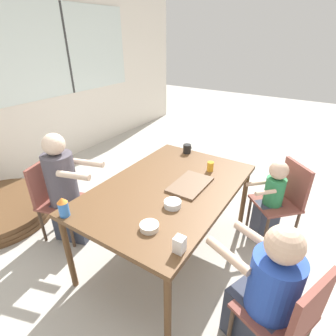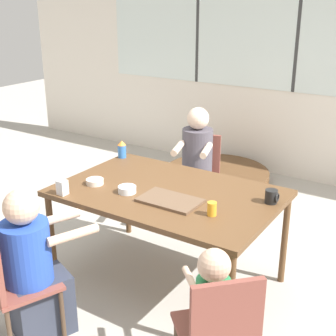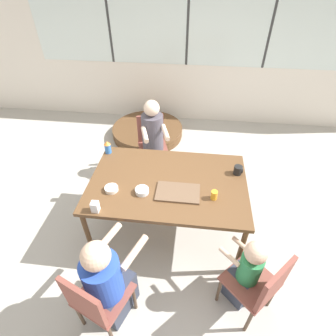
{
  "view_description": "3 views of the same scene",
  "coord_description": "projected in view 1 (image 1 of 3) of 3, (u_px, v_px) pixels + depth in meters",
  "views": [
    {
      "loc": [
        -1.65,
        -1.05,
        1.97
      ],
      "look_at": [
        0.0,
        0.0,
        0.96
      ],
      "focal_mm": 28.0,
      "sensor_mm": 36.0,
      "label": 1
    },
    {
      "loc": [
        1.73,
        -2.68,
        2.14
      ],
      "look_at": [
        0.0,
        0.0,
        0.96
      ],
      "focal_mm": 50.0,
      "sensor_mm": 36.0,
      "label": 2
    },
    {
      "loc": [
        0.23,
        -1.97,
        2.62
      ],
      "look_at": [
        0.0,
        0.0,
        0.96
      ],
      "focal_mm": 28.0,
      "sensor_mm": 36.0,
      "label": 3
    }
  ],
  "objects": [
    {
      "name": "ground_plane",
      "position": [
        168.0,
        252.0,
        2.65
      ],
      "size": [
        16.0,
        16.0,
        0.0
      ],
      "primitive_type": "plane",
      "color": "#B2ADA3"
    },
    {
      "name": "dining_table",
      "position": [
        168.0,
        192.0,
        2.32
      ],
      "size": [
        1.62,
        1.06,
        0.78
      ],
      "color": "brown",
      "rests_on": "ground_plane"
    },
    {
      "name": "chair_for_woman_green_shirt",
      "position": [
        290.0,
        314.0,
        1.54
      ],
      "size": [
        0.52,
        0.52,
        0.85
      ],
      "rotation": [
        0.0,
        0.0,
        -0.38
      ],
      "color": "brown",
      "rests_on": "ground_plane"
    },
    {
      "name": "chair_for_man_blue_shirt",
      "position": [
        53.0,
        194.0,
        2.69
      ],
      "size": [
        0.5,
        0.5,
        0.85
      ],
      "rotation": [
        0.0,
        0.0,
        -2.83
      ],
      "color": "brown",
      "rests_on": "ground_plane"
    },
    {
      "name": "chair_for_toddler",
      "position": [
        285.0,
        195.0,
        2.67
      ],
      "size": [
        0.57,
        0.57,
        0.85
      ],
      "rotation": [
        0.0,
        0.0,
        0.8
      ],
      "color": "brown",
      "rests_on": "ground_plane"
    },
    {
      "name": "person_woman_green_shirt",
      "position": [
        265.0,
        296.0,
        1.67
      ],
      "size": [
        0.49,
        0.62,
        1.05
      ],
      "rotation": [
        0.0,
        0.0,
        -0.38
      ],
      "color": "#333847",
      "rests_on": "ground_plane"
    },
    {
      "name": "person_man_blue_shirt",
      "position": [
        67.0,
        193.0,
        2.64
      ],
      "size": [
        0.44,
        0.59,
        1.17
      ],
      "rotation": [
        0.0,
        0.0,
        -2.83
      ],
      "color": "#333847",
      "rests_on": "ground_plane"
    },
    {
      "name": "person_toddler",
      "position": [
        270.0,
        202.0,
        2.66
      ],
      "size": [
        0.38,
        0.38,
        0.9
      ],
      "rotation": [
        0.0,
        0.0,
        0.8
      ],
      "color": "#333847",
      "rests_on": "ground_plane"
    },
    {
      "name": "food_tray_dark",
      "position": [
        190.0,
        184.0,
        2.3
      ],
      "size": [
        0.43,
        0.27,
        0.02
      ],
      "color": "brown",
      "rests_on": "dining_table"
    },
    {
      "name": "coffee_mug",
      "position": [
        187.0,
        149.0,
        2.91
      ],
      "size": [
        0.09,
        0.09,
        0.1
      ],
      "color": "black",
      "rests_on": "dining_table"
    },
    {
      "name": "sippy_cup",
      "position": [
        63.0,
        207.0,
        1.89
      ],
      "size": [
        0.08,
        0.08,
        0.16
      ],
      "color": "blue",
      "rests_on": "dining_table"
    },
    {
      "name": "juice_glass",
      "position": [
        210.0,
        166.0,
        2.53
      ],
      "size": [
        0.06,
        0.06,
        0.09
      ],
      "color": "gold",
      "rests_on": "dining_table"
    },
    {
      "name": "milk_carton_small",
      "position": [
        179.0,
        245.0,
        1.59
      ],
      "size": [
        0.07,
        0.07,
        0.11
      ],
      "color": "silver",
      "rests_on": "dining_table"
    },
    {
      "name": "bowl_white_shallow",
      "position": [
        173.0,
        204.0,
        2.01
      ],
      "size": [
        0.13,
        0.13,
        0.05
      ],
      "color": "silver",
      "rests_on": "dining_table"
    },
    {
      "name": "bowl_cereal",
      "position": [
        149.0,
        227.0,
        1.78
      ],
      "size": [
        0.13,
        0.13,
        0.04
      ],
      "color": "silver",
      "rests_on": "dining_table"
    }
  ]
}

